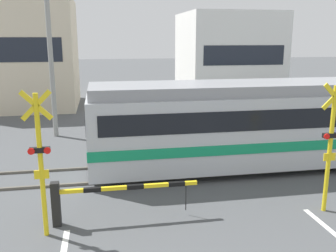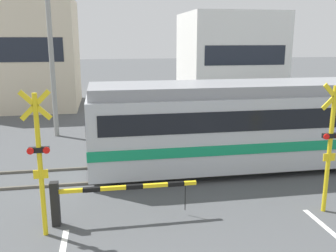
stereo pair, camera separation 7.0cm
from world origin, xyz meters
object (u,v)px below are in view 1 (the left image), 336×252
crossing_signal_left (40,158)px  crossing_signal_right (330,142)px  crossing_barrier_near (93,196)px  pedestrian (170,108)px  commuter_train (323,119)px  crossing_barrier_far (211,128)px

crossing_signal_left → crossing_signal_right: bearing=0.0°
crossing_signal_left → crossing_barrier_near: bearing=21.4°
pedestrian → crossing_signal_left: bearing=-115.3°
commuter_train → crossing_barrier_near: 8.76m
crossing_signal_right → commuter_train: bearing=60.0°
crossing_barrier_far → pedestrian: pedestrian is taller
commuter_train → crossing_barrier_far: bearing=135.8°
commuter_train → crossing_signal_left: (-9.17, -3.66, 0.27)m
crossing_barrier_near → crossing_signal_right: bearing=-4.0°
crossing_barrier_far → crossing_signal_left: 9.10m
crossing_barrier_far → pedestrian: (-1.12, 3.51, 0.24)m
crossing_barrier_near → pedestrian: pedestrian is taller
commuter_train → pedestrian: 7.93m
commuter_train → pedestrian: (-4.31, 6.62, -0.66)m
crossing_barrier_far → crossing_signal_left: crossing_signal_left is taller
crossing_barrier_near → crossing_signal_right: 6.11m
crossing_barrier_far → crossing_signal_right: (1.08, -6.76, 1.17)m
crossing_barrier_near → crossing_barrier_far: bearing=52.3°
crossing_barrier_near → pedestrian: (3.78, 9.85, 0.24)m
crossing_signal_right → pedestrian: 10.55m
crossing_signal_right → crossing_signal_left: bearing=180.0°
crossing_barrier_near → crossing_signal_left: bearing=-158.6°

